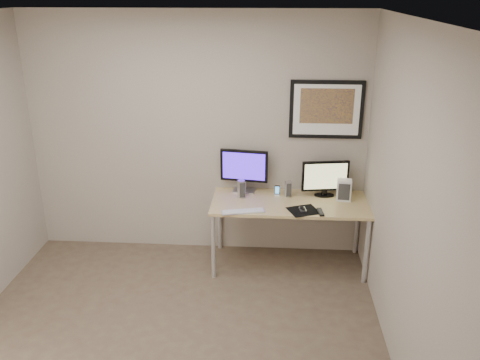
{
  "coord_description": "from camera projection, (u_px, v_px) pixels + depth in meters",
  "views": [
    {
      "loc": [
        0.82,
        -3.45,
        2.81
      ],
      "look_at": [
        0.51,
        1.1,
        1.05
      ],
      "focal_mm": 38.0,
      "sensor_mm": 36.0,
      "label": 1
    }
  ],
  "objects": [
    {
      "name": "framed_art",
      "position": [
        326.0,
        110.0,
        5.17
      ],
      "size": [
        0.75,
        0.04,
        0.6
      ],
      "color": "black",
      "rests_on": "room"
    },
    {
      "name": "monitor_tv",
      "position": [
        325.0,
        178.0,
        5.27
      ],
      "size": [
        0.49,
        0.15,
        0.39
      ],
      "rotation": [
        0.0,
        0.0,
        0.16
      ],
      "color": "black",
      "rests_on": "desk"
    },
    {
      "name": "remote",
      "position": [
        320.0,
        212.0,
        4.94
      ],
      "size": [
        0.06,
        0.17,
        0.02
      ],
      "primitive_type": "cube",
      "rotation": [
        0.0,
        0.0,
        0.12
      ],
      "color": "black",
      "rests_on": "desk"
    },
    {
      "name": "phone_dock",
      "position": [
        277.0,
        190.0,
        5.34
      ],
      "size": [
        0.05,
        0.05,
        0.11
      ],
      "primitive_type": "cube",
      "rotation": [
        0.0,
        0.0,
        -0.01
      ],
      "color": "black",
      "rests_on": "desk"
    },
    {
      "name": "floor",
      "position": [
        171.0,
        342.0,
        4.27
      ],
      "size": [
        3.6,
        3.6,
        0.0
      ],
      "primitive_type": "plane",
      "color": "brown",
      "rests_on": "ground"
    },
    {
      "name": "keyboard",
      "position": [
        243.0,
        211.0,
        4.97
      ],
      "size": [
        0.43,
        0.2,
        0.01
      ],
      "primitive_type": "cube",
      "rotation": [
        0.0,
        0.0,
        0.22
      ],
      "color": "silver",
      "rests_on": "desk"
    },
    {
      "name": "monitor_large",
      "position": [
        244.0,
        169.0,
        5.38
      ],
      "size": [
        0.51,
        0.19,
        0.46
      ],
      "rotation": [
        0.0,
        0.0,
        -0.14
      ],
      "color": "#B7B6BC",
      "rests_on": "desk"
    },
    {
      "name": "speaker_right",
      "position": [
        288.0,
        189.0,
        5.3
      ],
      "size": [
        0.08,
        0.08,
        0.17
      ],
      "primitive_type": "cylinder",
      "rotation": [
        0.0,
        0.0,
        0.23
      ],
      "color": "#B7B6BC",
      "rests_on": "desk"
    },
    {
      "name": "mousepad",
      "position": [
        303.0,
        211.0,
        4.99
      ],
      "size": [
        0.35,
        0.34,
        0.0
      ],
      "primitive_type": "cube",
      "rotation": [
        0.0,
        0.0,
        0.38
      ],
      "color": "black",
      "rests_on": "desk"
    },
    {
      "name": "desk",
      "position": [
        289.0,
        208.0,
        5.23
      ],
      "size": [
        1.6,
        0.7,
        0.73
      ],
      "color": "#A78C50",
      "rests_on": "floor"
    },
    {
      "name": "speaker_left",
      "position": [
        241.0,
        189.0,
        5.28
      ],
      "size": [
        0.1,
        0.1,
        0.19
      ],
      "primitive_type": "cylinder",
      "rotation": [
        0.0,
        0.0,
        0.39
      ],
      "color": "#B7B6BC",
      "rests_on": "desk"
    },
    {
      "name": "room",
      "position": [
        172.0,
        139.0,
        4.1
      ],
      "size": [
        3.6,
        3.6,
        3.6
      ],
      "color": "white",
      "rests_on": "ground"
    },
    {
      "name": "fan_unit",
      "position": [
        344.0,
        190.0,
        5.21
      ],
      "size": [
        0.16,
        0.12,
        0.22
      ],
      "primitive_type": "cube",
      "rotation": [
        0.0,
        0.0,
        -0.1
      ],
      "color": "silver",
      "rests_on": "desk"
    },
    {
      "name": "mouse",
      "position": [
        303.0,
        209.0,
        5.0
      ],
      "size": [
        0.07,
        0.1,
        0.03
      ],
      "primitive_type": "ellipsoid",
      "rotation": [
        0.0,
        0.0,
        0.16
      ],
      "color": "black",
      "rests_on": "mousepad"
    }
  ]
}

